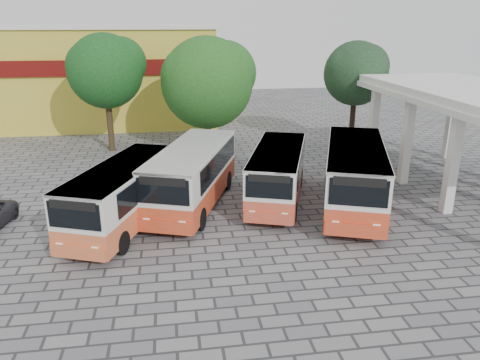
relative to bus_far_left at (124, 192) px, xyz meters
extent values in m
plane|color=#5C5C61|center=(7.03, -2.49, -1.60)|extent=(90.00, 90.00, 0.00)
cube|color=silver|center=(14.88, 8.01, 0.90)|extent=(0.45, 0.45, 5.00)
cube|color=silver|center=(20.18, 8.01, 0.90)|extent=(0.45, 0.45, 5.00)
cube|color=gold|center=(-3.97, 23.51, 2.40)|extent=(20.00, 10.00, 8.00)
cube|color=#590C0A|center=(-3.97, 18.41, 3.60)|extent=(20.00, 0.20, 1.20)
cube|color=silver|center=(-3.97, 23.51, 6.55)|extent=(20.40, 10.40, 0.30)
cube|color=#CE5D31|center=(0.00, 0.01, -0.74)|extent=(4.90, 7.92, 1.00)
cube|color=silver|center=(0.00, 0.01, 0.46)|extent=(4.90, 7.92, 1.40)
cube|color=silver|center=(0.00, 0.01, 1.11)|extent=(4.95, 7.94, 0.11)
cube|color=black|center=(-1.16, 0.01, 0.48)|extent=(2.34, 5.87, 1.00)
cube|color=black|center=(1.16, 0.01, 0.48)|extent=(2.34, 5.87, 1.00)
cube|color=black|center=(0.00, -3.81, 0.48)|extent=(1.92, 0.79, 1.00)
cube|color=black|center=(0.00, -3.81, 0.88)|extent=(1.71, 0.72, 0.32)
cylinder|color=black|center=(-1.03, -2.46, -1.12)|extent=(0.27, 0.95, 0.95)
cylinder|color=black|center=(1.03, -2.46, -1.12)|extent=(0.27, 0.95, 0.95)
cylinder|color=black|center=(-1.03, 2.49, -1.12)|extent=(0.27, 0.95, 0.95)
cylinder|color=black|center=(1.03, 2.49, -1.12)|extent=(0.27, 0.95, 0.95)
cube|color=#C43E1C|center=(3.09, 1.95, -0.68)|extent=(5.02, 8.45, 1.06)
cube|color=silver|center=(3.09, 1.95, 0.60)|extent=(5.02, 8.45, 1.49)
cube|color=silver|center=(3.09, 1.95, 1.28)|extent=(5.07, 8.47, 0.12)
cube|color=black|center=(1.86, 1.95, 0.61)|extent=(2.30, 6.31, 1.06)
cube|color=black|center=(4.33, 1.95, 0.61)|extent=(2.30, 6.31, 1.06)
cube|color=black|center=(3.09, -2.12, 0.61)|extent=(2.07, 0.78, 1.06)
cube|color=black|center=(3.09, -2.12, 1.04)|extent=(1.83, 0.71, 0.34)
cylinder|color=black|center=(2.00, -0.68, -1.09)|extent=(0.28, 1.01, 1.01)
cylinder|color=black|center=(4.19, -0.68, -1.09)|extent=(0.28, 1.01, 1.01)
cylinder|color=black|center=(2.00, 4.58, -1.09)|extent=(0.28, 1.01, 1.01)
cylinder|color=black|center=(4.19, 4.58, -1.09)|extent=(0.28, 1.01, 1.01)
cube|color=#BE462C|center=(7.30, 2.01, -0.76)|extent=(4.49, 7.73, 0.97)
cube|color=silver|center=(7.30, 2.01, 0.41)|extent=(4.49, 7.73, 1.36)
cube|color=silver|center=(7.30, 2.01, 1.03)|extent=(4.53, 7.74, 0.11)
cube|color=black|center=(6.17, 2.01, 0.42)|extent=(2.02, 5.80, 0.97)
cube|color=black|center=(8.43, 2.01, 0.42)|extent=(2.02, 5.80, 0.97)
cube|color=black|center=(7.30, -1.71, 0.42)|extent=(1.90, 0.69, 0.97)
cube|color=black|center=(7.30, -1.71, 0.81)|extent=(1.68, 0.62, 0.31)
cylinder|color=black|center=(6.30, -0.40, -1.13)|extent=(0.26, 0.93, 0.93)
cylinder|color=black|center=(8.30, -0.40, -1.13)|extent=(0.26, 0.93, 0.93)
cylinder|color=black|center=(6.30, 4.42, -1.13)|extent=(0.26, 0.93, 0.93)
cylinder|color=black|center=(8.30, 4.42, -1.13)|extent=(0.26, 0.93, 0.93)
cube|color=#C53D1D|center=(10.71, 0.57, -0.64)|extent=(5.31, 8.81, 1.11)
cube|color=silver|center=(10.71, 0.57, 0.69)|extent=(5.31, 8.81, 1.55)
cube|color=silver|center=(10.71, 0.57, 1.41)|extent=(5.36, 8.83, 0.13)
cube|color=black|center=(9.42, 0.57, 0.71)|extent=(2.46, 6.56, 1.11)
cube|color=black|center=(12.00, 0.57, 0.71)|extent=(2.46, 6.56, 1.11)
cube|color=black|center=(10.71, -3.68, 0.71)|extent=(2.15, 0.83, 1.11)
cube|color=black|center=(10.71, -3.68, 1.15)|extent=(1.91, 0.75, 0.36)
cylinder|color=black|center=(9.57, -2.18, -1.07)|extent=(0.30, 1.06, 1.06)
cylinder|color=black|center=(11.85, -2.18, -1.07)|extent=(0.30, 1.06, 1.06)
cylinder|color=black|center=(9.57, 3.32, -1.07)|extent=(0.30, 1.06, 1.06)
cylinder|color=black|center=(11.85, 3.32, -1.07)|extent=(0.30, 1.06, 1.06)
cylinder|color=#40321C|center=(-1.96, 13.22, 0.31)|extent=(0.42, 0.42, 3.82)
sphere|color=#0C4210|center=(-1.96, 13.22, 3.87)|extent=(4.96, 4.96, 4.96)
sphere|color=#0C4210|center=(-0.97, 13.52, 4.36)|extent=(3.47, 3.47, 3.47)
sphere|color=#0C4210|center=(-2.83, 13.02, 4.24)|extent=(3.22, 3.22, 3.22)
cylinder|color=#3B2618|center=(4.73, 12.28, 0.19)|extent=(0.42, 0.42, 3.57)
sphere|color=#1A5113|center=(4.73, 12.28, 3.08)|extent=(6.16, 6.16, 6.16)
sphere|color=#1A5113|center=(5.96, 12.58, 3.70)|extent=(4.31, 4.31, 4.31)
sphere|color=#1A5113|center=(3.65, 12.08, 3.54)|extent=(4.00, 4.00, 4.00)
cylinder|color=black|center=(14.85, 11.45, 0.20)|extent=(0.38, 0.38, 3.60)
sphere|color=black|center=(14.85, 11.45, 3.63)|extent=(4.37, 4.37, 4.37)
sphere|color=black|center=(15.73, 11.75, 4.07)|extent=(3.06, 3.06, 3.06)
sphere|color=black|center=(14.09, 11.25, 3.96)|extent=(2.84, 2.84, 2.84)
camera|label=1|loc=(2.14, -19.51, 7.02)|focal=35.00mm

